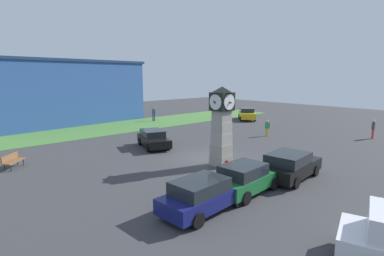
# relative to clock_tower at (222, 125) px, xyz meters

# --- Properties ---
(ground_plane) EXTENTS (86.73, 86.73, 0.00)m
(ground_plane) POSITION_rel_clock_tower_xyz_m (0.54, 1.96, -2.69)
(ground_plane) COLOR #38383A
(clock_tower) EXTENTS (1.55, 1.56, 5.10)m
(clock_tower) POSITION_rel_clock_tower_xyz_m (0.00, 0.00, 0.00)
(clock_tower) COLOR #9C978D
(clock_tower) RESTS_ON ground_plane
(bollard_near_tower) EXTENTS (0.30, 0.30, 1.03)m
(bollard_near_tower) POSITION_rel_clock_tower_xyz_m (-1.51, -1.83, -2.17)
(bollard_near_tower) COLOR maroon
(bollard_near_tower) RESTS_ON ground_plane
(bollard_mid_row) EXTENTS (0.23, 0.23, 1.05)m
(bollard_mid_row) POSITION_rel_clock_tower_xyz_m (-0.54, -2.77, -2.16)
(bollard_mid_row) COLOR maroon
(bollard_mid_row) RESTS_ON ground_plane
(bollard_far_row) EXTENTS (0.30, 0.30, 0.95)m
(bollard_far_row) POSITION_rel_clock_tower_xyz_m (0.54, -3.76, -2.21)
(bollard_far_row) COLOR brown
(bollard_far_row) RESTS_ON ground_plane
(car_navy_sedan) EXTENTS (4.37, 2.07, 1.48)m
(car_navy_sedan) POSITION_rel_clock_tower_xyz_m (-5.55, -4.03, -1.94)
(car_navy_sedan) COLOR navy
(car_navy_sedan) RESTS_ON ground_plane
(car_near_tower) EXTENTS (4.06, 2.05, 1.51)m
(car_near_tower) POSITION_rel_clock_tower_xyz_m (-2.56, -3.95, -1.93)
(car_near_tower) COLOR #19602D
(car_near_tower) RESTS_ON ground_plane
(car_by_building) EXTENTS (4.50, 2.40, 1.51)m
(car_by_building) POSITION_rel_clock_tower_xyz_m (1.01, -4.31, -1.92)
(car_by_building) COLOR black
(car_by_building) RESTS_ON ground_plane
(car_far_lot) EXTENTS (4.09, 4.04, 1.55)m
(car_far_lot) POSITION_rel_clock_tower_xyz_m (17.69, 11.54, -1.90)
(car_far_lot) COLOR gold
(car_far_lot) RESTS_ON ground_plane
(car_silver_hatch) EXTENTS (2.91, 4.38, 1.40)m
(car_silver_hatch) POSITION_rel_clock_tower_xyz_m (-0.37, 7.09, -1.97)
(car_silver_hatch) COLOR black
(car_silver_hatch) RESTS_ON ground_plane
(bench) EXTENTS (1.50, 1.51, 0.90)m
(bench) POSITION_rel_clock_tower_xyz_m (-10.21, 8.40, -2.17)
(bench) COLOR brown
(bench) RESTS_ON ground_plane
(pedestrian_near_bench) EXTENTS (0.43, 0.29, 1.79)m
(pedestrian_near_bench) POSITION_rel_clock_tower_xyz_m (16.66, -3.77, -1.66)
(pedestrian_near_bench) COLOR red
(pedestrian_near_bench) RESTS_ON ground_plane
(pedestrian_crossing_lot) EXTENTS (0.47, 0.40, 1.76)m
(pedestrian_crossing_lot) POSITION_rel_clock_tower_xyz_m (7.85, 18.81, -1.68)
(pedestrian_crossing_lot) COLOR #3F3F47
(pedestrian_crossing_lot) RESTS_ON ground_plane
(pedestrian_by_cars) EXTENTS (0.47, 0.42, 1.56)m
(pedestrian_by_cars) POSITION_rel_clock_tower_xyz_m (10.43, 3.50, -1.81)
(pedestrian_by_cars) COLOR gold
(pedestrian_by_cars) RESTS_ON ground_plane
(warehouse_blue_far) EXTENTS (18.72, 10.82, 7.62)m
(warehouse_blue_far) POSITION_rel_clock_tower_xyz_m (-0.66, 25.63, 1.13)
(warehouse_blue_far) COLOR #2D5193
(warehouse_blue_far) RESTS_ON ground_plane
(grass_verge_far) EXTENTS (52.04, 7.78, 0.04)m
(grass_verge_far) POSITION_rel_clock_tower_xyz_m (-0.29, 17.86, -2.67)
(grass_verge_far) COLOR #477A38
(grass_verge_far) RESTS_ON ground_plane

